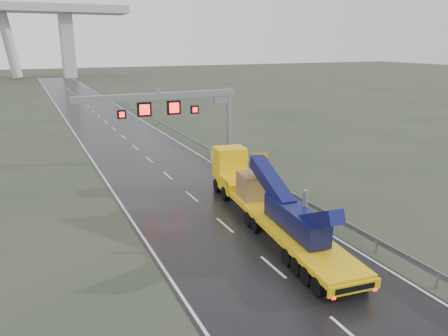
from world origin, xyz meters
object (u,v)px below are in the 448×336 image
sign_gantry (181,108)px  exit_sign_pair (260,160)px  heavy_haul_truck (262,196)px  striped_barrier (214,154)px

sign_gantry → exit_sign_pair: size_ratio=6.56×
sign_gantry → heavy_haul_truck: size_ratio=0.83×
exit_sign_pair → striped_barrier: bearing=118.1°
sign_gantry → heavy_haul_truck: bearing=-87.6°
heavy_haul_truck → striped_barrier: size_ratio=17.46×
sign_gantry → exit_sign_pair: (5.00, -5.89, -4.02)m
exit_sign_pair → striped_barrier: exit_sign_pair is taller
sign_gantry → exit_sign_pair: sign_gantry is taller
heavy_haul_truck → striped_barrier: 15.83m
sign_gantry → exit_sign_pair: bearing=-49.7°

